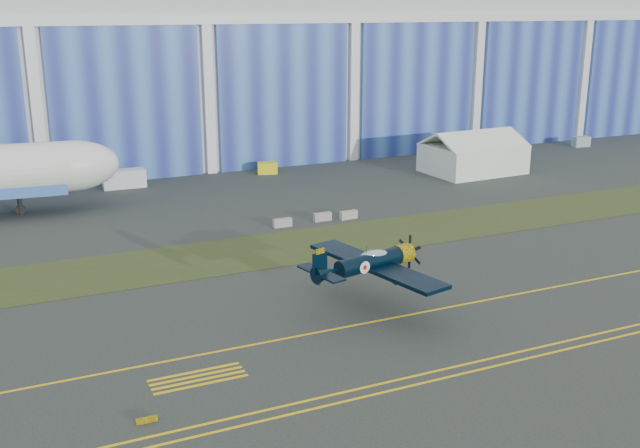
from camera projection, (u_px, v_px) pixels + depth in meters
name	position (u px, v px, depth m)	size (l,w,h in m)	color
ground	(386.00, 291.00, 61.06)	(260.00, 260.00, 0.00)	#323834
grass_median	(315.00, 243.00, 73.27)	(260.00, 10.00, 0.02)	#475128
hangar	(168.00, 54.00, 119.53)	(220.00, 45.70, 30.00)	silver
taxiway_centreline	(418.00, 313.00, 56.69)	(200.00, 0.20, 0.02)	yellow
edge_line_near	(495.00, 366.00, 48.39)	(80.00, 0.20, 0.02)	yellow
edge_line_far	(486.00, 359.00, 49.26)	(80.00, 0.20, 0.02)	yellow
hold_short_ladder	(198.00, 378.00, 46.82)	(6.00, 2.40, 0.02)	yellow
guard_board_left	(147.00, 420.00, 41.77)	(1.20, 0.15, 0.35)	yellow
warbird	(370.00, 262.00, 56.26)	(13.71, 15.44, 3.96)	black
tent	(473.00, 151.00, 103.62)	(13.33, 10.08, 5.97)	white
shipping_container	(124.00, 179.00, 95.45)	(5.32, 2.13, 2.31)	silver
tug	(267.00, 168.00, 103.47)	(2.68, 1.67, 1.56)	yellow
gse_box	(581.00, 142.00, 123.25)	(2.75, 1.47, 1.65)	#81A9A4
barrier_a	(282.00, 223.00, 78.61)	(2.00, 0.60, 0.90)	#9A9292
barrier_b	(322.00, 217.00, 80.83)	(2.00, 0.60, 0.90)	gray
barrier_c	(349.00, 215.00, 81.57)	(2.00, 0.60, 0.90)	#9C9D89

